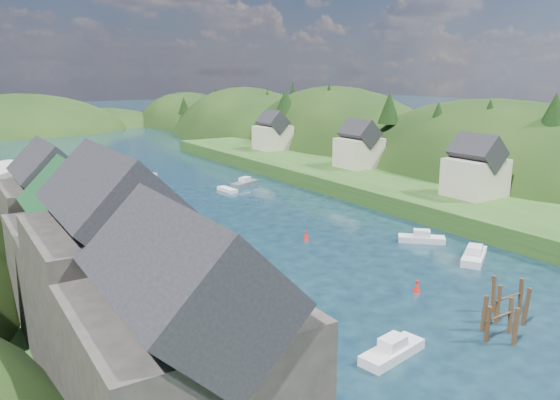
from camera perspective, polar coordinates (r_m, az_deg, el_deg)
ground at (r=83.50m, az=-8.12°, el=0.24°), size 600.00×600.00×0.00m
hillside_right at (r=129.07m, az=5.70°, el=1.53°), size 36.00×245.56×48.00m
far_hills at (r=203.43m, az=-22.36°, el=3.91°), size 103.00×68.00×44.00m
hill_trees at (r=94.61m, az=-11.12°, el=8.43°), size 92.44×147.51×12.31m
quay_left at (r=48.56m, az=-19.45°, el=-8.76°), size 12.00×110.00×2.00m
quayside_buildings at (r=33.57m, az=-18.16°, el=-7.42°), size 8.00×35.84×12.90m
boat_sheds at (r=65.11m, az=-25.32°, el=0.16°), size 7.00×21.00×7.50m
terrace_right at (r=88.48m, az=9.55°, el=1.71°), size 16.00×120.00×2.40m
right_bank_cottages at (r=95.86m, az=7.68°, el=5.47°), size 9.00×59.24×8.41m
piling_cluster_near at (r=42.82m, az=21.92°, el=-11.85°), size 3.10×2.90×3.33m
piling_cluster_far at (r=46.13m, az=22.83°, el=-9.93°), size 3.35×3.11×3.60m
channel_buoy_near at (r=49.13m, az=14.11°, el=-8.78°), size 0.70×0.70×1.10m
channel_buoy_far at (r=62.03m, az=2.74°, el=-3.74°), size 0.70×0.70×1.10m
moored_boats at (r=60.32m, az=1.15°, el=-4.20°), size 32.74×86.78×1.82m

